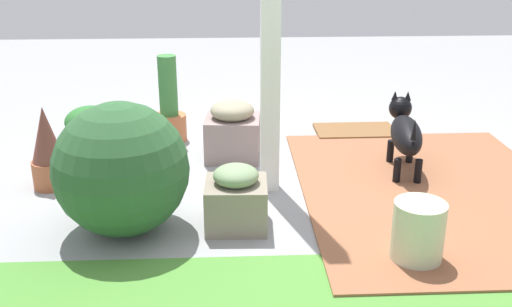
{
  "coord_description": "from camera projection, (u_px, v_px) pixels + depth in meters",
  "views": [
    {
      "loc": [
        0.49,
        3.9,
        1.73
      ],
      "look_at": [
        0.31,
        0.2,
        0.31
      ],
      "focal_mm": 41.84,
      "sensor_mm": 36.0,
      "label": 1
    }
  ],
  "objects": [
    {
      "name": "terracotta_pot_tall",
      "position": [
        169.0,
        111.0,
        5.04
      ],
      "size": [
        0.28,
        0.28,
        0.73
      ],
      "color": "#BC6A3F",
      "rests_on": "ground"
    },
    {
      "name": "dog",
      "position": [
        405.0,
        132.0,
        4.39
      ],
      "size": [
        0.3,
        0.78,
        0.54
      ],
      "color": "black",
      "rests_on": "ground"
    },
    {
      "name": "terracotta_pot_spiky",
      "position": [
        47.0,
        149.0,
        4.12
      ],
      "size": [
        0.24,
        0.24,
        0.59
      ],
      "color": "#AA5B39",
      "rests_on": "ground"
    },
    {
      "name": "brick_path",
      "position": [
        433.0,
        192.0,
        4.11
      ],
      "size": [
        1.8,
        2.4,
        0.02
      ],
      "primitive_type": "cube",
      "color": "#965C3D",
      "rests_on": "ground"
    },
    {
      "name": "stone_planter_nearest",
      "position": [
        233.0,
        131.0,
        4.66
      ],
      "size": [
        0.45,
        0.41,
        0.47
      ],
      "color": "gray",
      "rests_on": "ground"
    },
    {
      "name": "terracotta_pot_broad",
      "position": [
        90.0,
        126.0,
        4.71
      ],
      "size": [
        0.39,
        0.39,
        0.41
      ],
      "color": "#A96744",
      "rests_on": "ground"
    },
    {
      "name": "stone_planter_mid",
      "position": [
        236.0,
        199.0,
        3.61
      ],
      "size": [
        0.38,
        0.36,
        0.4
      ],
      "color": "gray",
      "rests_on": "ground"
    },
    {
      "name": "ground_plane",
      "position": [
        298.0,
        183.0,
        4.27
      ],
      "size": [
        12.0,
        12.0,
        0.0
      ],
      "primitive_type": "plane",
      "color": "#959798"
    },
    {
      "name": "round_shrub",
      "position": [
        121.0,
        169.0,
        3.48
      ],
      "size": [
        0.8,
        0.8,
        0.8
      ],
      "primitive_type": "sphere",
      "color": "#2C582F",
      "rests_on": "ground"
    },
    {
      "name": "doormat",
      "position": [
        355.0,
        131.0,
        5.32
      ],
      "size": [
        0.71,
        0.42,
        0.03
      ],
      "primitive_type": "cube",
      "rotation": [
        0.0,
        0.0,
        0.01
      ],
      "color": "brown",
      "rests_on": "ground"
    },
    {
      "name": "ceramic_urn",
      "position": [
        418.0,
        232.0,
        3.23
      ],
      "size": [
        0.28,
        0.28,
        0.35
      ],
      "primitive_type": "cylinder",
      "color": "beige",
      "rests_on": "ground"
    },
    {
      "name": "porch_pillar",
      "position": [
        271.0,
        1.0,
        3.74
      ],
      "size": [
        0.13,
        0.13,
        2.57
      ],
      "primitive_type": "cube",
      "color": "white",
      "rests_on": "ground"
    }
  ]
}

